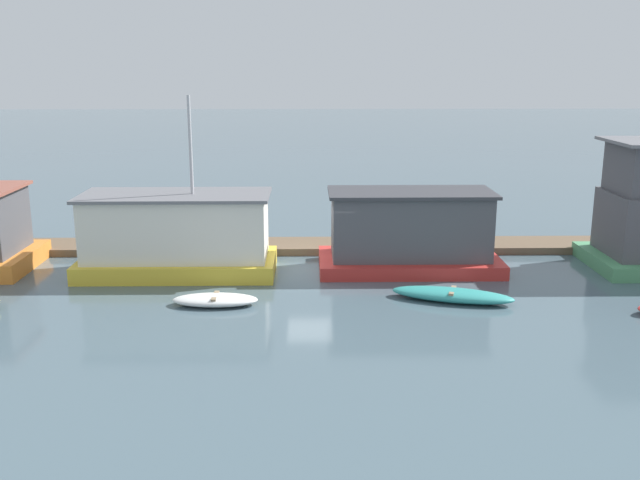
% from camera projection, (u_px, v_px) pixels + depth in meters
% --- Properties ---
extents(ground_plane, '(200.00, 200.00, 0.00)m').
position_uv_depth(ground_plane, '(320.00, 269.00, 27.41)').
color(ground_plane, '#475B66').
extents(dock_walkway, '(42.40, 2.13, 0.30)m').
position_uv_depth(dock_walkway, '(318.00, 246.00, 30.26)').
color(dock_walkway, brown).
rests_on(dock_walkway, ground_plane).
extents(houseboat_yellow, '(7.27, 3.31, 6.60)m').
position_uv_depth(houseboat_yellow, '(177.00, 236.00, 26.56)').
color(houseboat_yellow, gold).
rests_on(houseboat_yellow, ground_plane).
extents(houseboat_red, '(6.87, 3.39, 3.04)m').
position_uv_depth(houseboat_red, '(410.00, 233.00, 27.10)').
color(houseboat_red, red).
rests_on(houseboat_red, ground_plane).
extents(dinghy_white, '(2.81, 1.15, 0.37)m').
position_uv_depth(dinghy_white, '(215.00, 300.00, 23.25)').
color(dinghy_white, white).
rests_on(dinghy_white, ground_plane).
extents(dinghy_teal, '(4.18, 2.25, 0.43)m').
position_uv_depth(dinghy_teal, '(452.00, 295.00, 23.66)').
color(dinghy_teal, teal).
rests_on(dinghy_teal, ground_plane).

